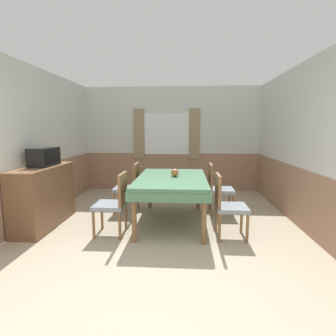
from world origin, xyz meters
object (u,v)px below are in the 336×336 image
at_px(sideboard, 44,196).
at_px(chair_right_far, 218,187).
at_px(dining_table, 172,183).
at_px(tv, 44,157).
at_px(vase, 175,173).
at_px(chair_left_far, 130,186).
at_px(chair_right_near, 227,203).
at_px(chair_left_near, 114,201).

bearing_deg(sideboard, chair_right_far, 15.93).
xyz_separation_m(dining_table, chair_right_far, (0.82, 0.55, -0.17)).
height_order(sideboard, tv, tv).
height_order(dining_table, vase, vase).
distance_m(sideboard, tv, 0.63).
distance_m(chair_left_far, chair_right_near, 1.97).
xyz_separation_m(tv, vase, (2.09, 0.25, -0.28)).
relative_size(tv, vase, 4.24).
distance_m(dining_table, chair_right_far, 1.00).
xyz_separation_m(dining_table, vase, (0.05, 0.05, 0.17)).
bearing_deg(chair_right_near, chair_left_far, -123.73).
height_order(chair_left_far, tv, tv).
relative_size(dining_table, vase, 13.88).
height_order(dining_table, tv, tv).
bearing_deg(sideboard, tv, 80.68).
bearing_deg(sideboard, vase, 8.77).
relative_size(chair_right_far, vase, 7.16).
xyz_separation_m(chair_right_near, sideboard, (-2.87, 0.27, -0.01)).
relative_size(chair_left_near, chair_right_near, 1.00).
bearing_deg(tv, dining_table, 5.48).
relative_size(dining_table, chair_right_near, 1.94).
bearing_deg(chair_right_near, vase, -127.79).
distance_m(dining_table, chair_left_far, 1.00).
bearing_deg(chair_left_near, chair_right_far, -56.27).
height_order(chair_left_near, vase, chair_left_near).
relative_size(chair_left_far, chair_right_near, 1.00).
bearing_deg(tv, chair_right_near, -7.01).
height_order(chair_left_near, tv, tv).
distance_m(chair_left_far, vase, 1.05).
height_order(chair_right_far, sideboard, sideboard).
xyz_separation_m(dining_table, chair_left_near, (-0.82, -0.55, -0.17)).
xyz_separation_m(chair_left_near, tv, (-1.22, 0.35, 0.62)).
bearing_deg(vase, chair_right_far, 32.71).
bearing_deg(dining_table, chair_right_far, 33.73).
bearing_deg(dining_table, chair_left_far, 146.27).
relative_size(chair_left_far, tv, 1.69).
height_order(tv, vase, tv).
bearing_deg(chair_right_far, chair_left_near, -56.27).
height_order(chair_right_far, tv, tv).
bearing_deg(chair_right_far, chair_left_far, -90.00).
bearing_deg(tv, chair_left_near, -16.06).
relative_size(dining_table, chair_right_far, 1.94).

